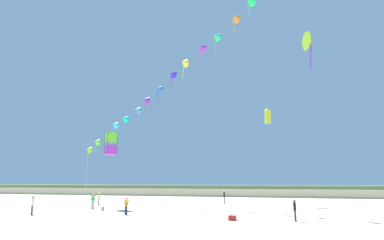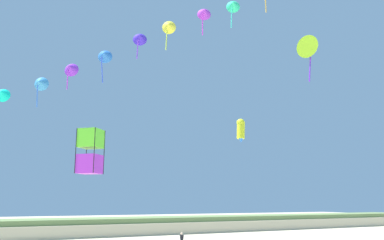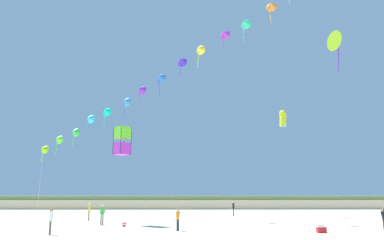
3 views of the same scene
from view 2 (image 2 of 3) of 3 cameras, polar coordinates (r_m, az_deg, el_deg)
name	(u,v)px [view 2 (image 2 of 3)]	position (r m, az deg, el deg)	size (l,w,h in m)	color
dune_ridge	(91,227)	(56.42, -14.03, -14.34)	(120.00, 8.87, 2.17)	beige
kite_banner_string	(139,39)	(32.75, -7.50, 11.22)	(37.26, 18.66, 26.38)	#8BE414
large_kite_low_lead	(309,48)	(42.08, 16.09, 9.74)	(1.48, 2.42, 4.64)	#8CC11D
large_kite_mid_trail	(90,151)	(23.05, -14.10, -4.29)	(1.61, 1.61, 2.44)	#BB33D2
large_kite_high_solo	(241,130)	(39.86, 6.87, -1.35)	(0.98, 0.90, 2.35)	yellow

